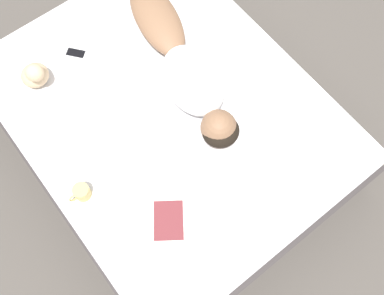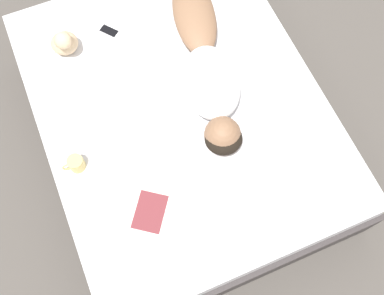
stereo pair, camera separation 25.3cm
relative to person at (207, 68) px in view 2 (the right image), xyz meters
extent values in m
plane|color=#4C4742|center=(0.22, 0.10, -0.64)|extent=(12.00, 12.00, 0.00)
cube|color=#383333|center=(0.22, 0.10, -0.47)|extent=(1.72, 2.16, 0.36)
cube|color=silver|center=(0.22, 0.10, -0.19)|extent=(1.66, 2.10, 0.19)
ellipsoid|color=brown|center=(-0.09, -0.41, -0.03)|extent=(0.40, 0.67, 0.15)
ellipsoid|color=white|center=(0.02, 0.10, 0.02)|extent=(0.44, 0.55, 0.23)
ellipsoid|color=black|center=(0.10, 0.46, 0.01)|extent=(0.25, 0.24, 0.11)
sphere|color=brown|center=(0.10, 0.43, 0.00)|extent=(0.21, 0.21, 0.21)
cube|color=silver|center=(0.43, 0.81, -0.10)|extent=(0.38, 0.40, 0.01)
cube|color=silver|center=(0.63, 0.66, -0.10)|extent=(0.38, 0.40, 0.01)
cube|color=maroon|center=(0.63, 0.66, -0.09)|extent=(0.26, 0.27, 0.00)
cylinder|color=tan|center=(0.91, 0.25, -0.05)|extent=(0.09, 0.09, 0.09)
cylinder|color=black|center=(0.91, 0.25, -0.01)|extent=(0.08, 0.08, 0.01)
torus|color=tan|center=(0.96, 0.25, -0.05)|extent=(0.06, 0.01, 0.06)
cube|color=silver|center=(0.45, -0.56, -0.10)|extent=(0.14, 0.15, 0.01)
cube|color=black|center=(0.45, -0.56, -0.09)|extent=(0.11, 0.12, 0.00)
ellipsoid|color=#D1B289|center=(0.73, -0.53, -0.03)|extent=(0.17, 0.15, 0.14)
sphere|color=#D1B289|center=(0.73, -0.47, 0.07)|extent=(0.11, 0.11, 0.11)
camera|label=1|loc=(0.87, 1.18, 2.30)|focal=42.00mm
camera|label=2|loc=(0.65, 1.30, 2.30)|focal=42.00mm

